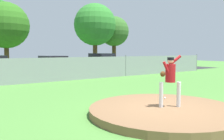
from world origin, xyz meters
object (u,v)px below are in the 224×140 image
object	(u,v)px
parked_car_burgundy	(53,65)
parked_car_white	(102,63)
traffic_cone_orange	(65,69)
baseball	(165,98)
pitcher_youth	(170,76)

from	to	relation	value
parked_car_burgundy	parked_car_white	distance (m)	5.11
parked_car_burgundy	traffic_cone_orange	bearing A→B (deg)	44.78
baseball	traffic_cone_orange	distance (m)	16.38
baseball	parked_car_burgundy	world-z (taller)	parked_car_burgundy
pitcher_youth	parked_car_burgundy	distance (m)	15.14
baseball	parked_car_white	world-z (taller)	parked_car_white
pitcher_youth	baseball	world-z (taller)	pitcher_youth
baseball	traffic_cone_orange	bearing A→B (deg)	79.17
baseball	traffic_cone_orange	xyz separation A→B (m)	(3.08, 16.09, -0.01)
traffic_cone_orange	baseball	bearing A→B (deg)	-100.83
pitcher_youth	baseball	bearing A→B (deg)	48.51
parked_car_burgundy	parked_car_white	bearing A→B (deg)	-0.27
parked_car_white	traffic_cone_orange	bearing A→B (deg)	145.62
baseball	parked_car_white	distance (m)	15.30
baseball	parked_car_burgundy	size ratio (longest dim) A/B	0.02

